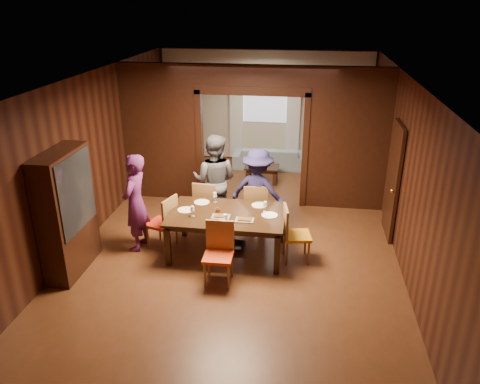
% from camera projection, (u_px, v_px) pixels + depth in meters
% --- Properties ---
extents(floor, '(9.00, 9.00, 0.00)m').
position_uv_depth(floor, '(241.00, 235.00, 8.71)').
color(floor, '#533017').
rests_on(floor, ground).
extents(ceiling, '(5.50, 9.00, 0.02)m').
position_uv_depth(ceiling, '(241.00, 78.00, 7.59)').
color(ceiling, silver).
rests_on(ceiling, room_walls).
extents(room_walls, '(5.52, 9.01, 2.90)m').
position_uv_depth(room_walls, '(254.00, 130.00, 9.85)').
color(room_walls, black).
rests_on(room_walls, floor).
extents(person_purple, '(0.45, 0.65, 1.73)m').
position_uv_depth(person_purple, '(136.00, 203.00, 7.98)').
color(person_purple, '#591E58').
rests_on(person_purple, floor).
extents(person_grey, '(0.93, 0.76, 1.81)m').
position_uv_depth(person_grey, '(215.00, 181.00, 8.82)').
color(person_grey, '#4C4D52').
rests_on(person_grey, floor).
extents(person_navy, '(1.15, 0.81, 1.61)m').
position_uv_depth(person_navy, '(258.00, 191.00, 8.61)').
color(person_navy, '#1E1A43').
rests_on(person_navy, floor).
extents(sofa, '(1.92, 0.81, 0.55)m').
position_uv_depth(sofa, '(270.00, 157.00, 12.09)').
color(sofa, '#8DA8B9').
rests_on(sofa, floor).
extents(serving_bowl, '(0.37, 0.37, 0.09)m').
position_uv_depth(serving_bowl, '(235.00, 207.00, 7.95)').
color(serving_bowl, black).
rests_on(serving_bowl, dining_table).
extents(dining_table, '(1.95, 1.21, 0.76)m').
position_uv_depth(dining_table, '(227.00, 233.00, 7.98)').
color(dining_table, black).
rests_on(dining_table, floor).
extents(coffee_table, '(0.80, 0.50, 0.40)m').
position_uv_depth(coffee_table, '(262.00, 174.00, 11.15)').
color(coffee_table, black).
rests_on(coffee_table, floor).
extents(chair_left, '(0.55, 0.55, 0.97)m').
position_uv_depth(chair_left, '(161.00, 222.00, 8.16)').
color(chair_left, red).
rests_on(chair_left, floor).
extents(chair_right, '(0.51, 0.51, 0.97)m').
position_uv_depth(chair_right, '(297.00, 234.00, 7.74)').
color(chair_right, orange).
rests_on(chair_right, floor).
extents(chair_far_l, '(0.49, 0.49, 0.97)m').
position_uv_depth(chair_far_l, '(208.00, 204.00, 8.85)').
color(chair_far_l, '#CA5913').
rests_on(chair_far_l, floor).
extents(chair_far_r, '(0.50, 0.50, 0.97)m').
position_uv_depth(chair_far_r, '(255.00, 207.00, 8.74)').
color(chair_far_r, '#ED4D16').
rests_on(chair_far_r, floor).
extents(chair_near, '(0.45, 0.45, 0.97)m').
position_uv_depth(chair_near, '(218.00, 255.00, 7.12)').
color(chair_near, red).
rests_on(chair_near, floor).
extents(hutch, '(0.40, 1.20, 2.00)m').
position_uv_depth(hutch, '(67.00, 213.00, 7.29)').
color(hutch, black).
rests_on(hutch, floor).
extents(door_right, '(0.06, 0.90, 2.10)m').
position_uv_depth(door_right, '(393.00, 181.00, 8.41)').
color(door_right, black).
rests_on(door_right, floor).
extents(window_far, '(1.20, 0.03, 1.30)m').
position_uv_depth(window_far, '(265.00, 97.00, 12.11)').
color(window_far, silver).
rests_on(window_far, back_wall).
extents(curtain_left, '(0.35, 0.06, 2.40)m').
position_uv_depth(curtain_left, '(236.00, 114.00, 12.34)').
color(curtain_left, white).
rests_on(curtain_left, back_wall).
extents(curtain_right, '(0.35, 0.06, 2.40)m').
position_uv_depth(curtain_right, '(293.00, 116.00, 12.14)').
color(curtain_right, white).
rests_on(curtain_right, back_wall).
extents(plate_left, '(0.27, 0.27, 0.01)m').
position_uv_depth(plate_left, '(185.00, 210.00, 7.94)').
color(plate_left, white).
rests_on(plate_left, dining_table).
extents(plate_far_l, '(0.27, 0.27, 0.01)m').
position_uv_depth(plate_far_l, '(202.00, 202.00, 8.24)').
color(plate_far_l, white).
rests_on(plate_far_l, dining_table).
extents(plate_far_r, '(0.27, 0.27, 0.01)m').
position_uv_depth(plate_far_r, '(259.00, 205.00, 8.12)').
color(plate_far_r, white).
rests_on(plate_far_r, dining_table).
extents(plate_right, '(0.27, 0.27, 0.01)m').
position_uv_depth(plate_right, '(270.00, 215.00, 7.75)').
color(plate_right, white).
rests_on(plate_right, dining_table).
extents(plate_near, '(0.27, 0.27, 0.01)m').
position_uv_depth(plate_near, '(222.00, 224.00, 7.47)').
color(plate_near, white).
rests_on(plate_near, dining_table).
extents(platter_a, '(0.30, 0.20, 0.04)m').
position_uv_depth(platter_a, '(221.00, 216.00, 7.69)').
color(platter_a, gray).
rests_on(platter_a, dining_table).
extents(platter_b, '(0.30, 0.20, 0.04)m').
position_uv_depth(platter_b, '(245.00, 220.00, 7.57)').
color(platter_b, gray).
rests_on(platter_b, dining_table).
extents(wineglass_left, '(0.08, 0.08, 0.18)m').
position_uv_depth(wineglass_left, '(192.00, 211.00, 7.70)').
color(wineglass_left, silver).
rests_on(wineglass_left, dining_table).
extents(wineglass_far, '(0.08, 0.08, 0.18)m').
position_uv_depth(wineglass_far, '(215.00, 197.00, 8.23)').
color(wineglass_far, silver).
rests_on(wineglass_far, dining_table).
extents(wineglass_right, '(0.08, 0.08, 0.18)m').
position_uv_depth(wineglass_right, '(265.00, 207.00, 7.86)').
color(wineglass_right, silver).
rests_on(wineglass_right, dining_table).
extents(tumbler, '(0.07, 0.07, 0.14)m').
position_uv_depth(tumbler, '(225.00, 218.00, 7.50)').
color(tumbler, silver).
rests_on(tumbler, dining_table).
extents(condiment_jar, '(0.08, 0.08, 0.11)m').
position_uv_depth(condiment_jar, '(218.00, 210.00, 7.81)').
color(condiment_jar, '#533013').
rests_on(condiment_jar, dining_table).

